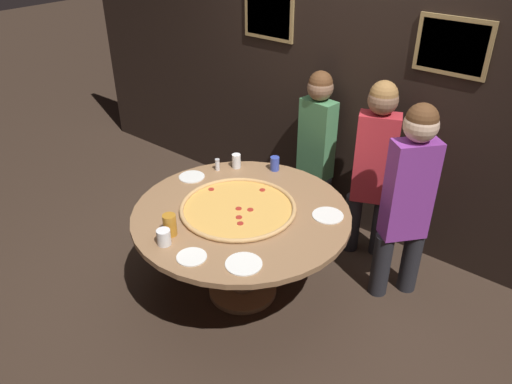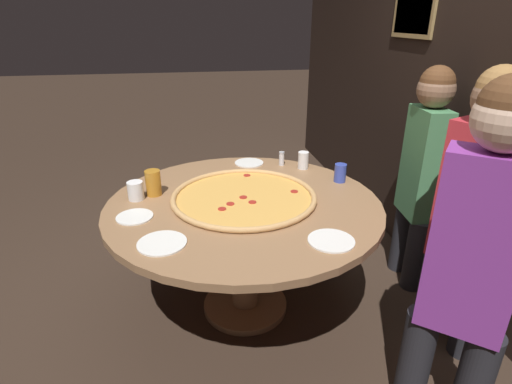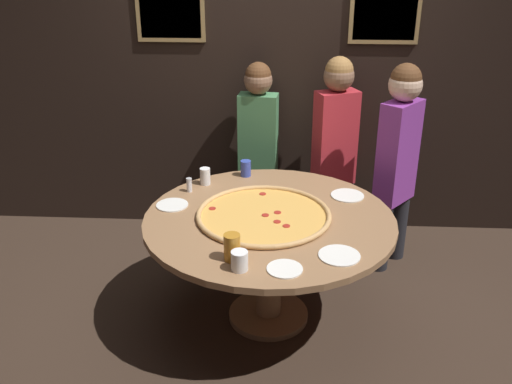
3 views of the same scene
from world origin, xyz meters
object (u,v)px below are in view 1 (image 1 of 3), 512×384
object	(u,v)px
drink_cup_by_shaker	(170,225)
diner_side_left	(375,162)
condiment_shaker	(217,165)
white_plate_near_front	(192,257)
drink_cup_centre_back	(275,164)
diner_side_right	(408,194)
white_plate_left_side	(244,264)
drink_cup_far_left	(236,161)
white_plate_beside_cup	(192,177)
drink_cup_far_right	(164,237)
giant_pizza	(238,208)
dining_table	(242,227)
white_plate_right_side	(328,215)
diner_far_right	(317,142)

from	to	relation	value
drink_cup_by_shaker	diner_side_left	size ratio (longest dim) A/B	0.10
condiment_shaker	white_plate_near_front	bearing A→B (deg)	-55.31
drink_cup_centre_back	diner_side_right	distance (m)	1.08
white_plate_left_side	diner_side_left	world-z (taller)	diner_side_left
white_plate_left_side	drink_cup_centre_back	bearing A→B (deg)	118.37
drink_cup_far_left	white_plate_beside_cup	bearing A→B (deg)	-115.55
condiment_shaker	drink_cup_far_left	bearing A→B (deg)	55.12
drink_cup_by_shaker	condiment_shaker	xyz separation A→B (m)	(-0.36, 0.84, -0.03)
drink_cup_by_shaker	drink_cup_centre_back	bearing A→B (deg)	90.41
drink_cup_far_right	white_plate_beside_cup	distance (m)	0.87
drink_cup_far_left	condiment_shaker	xyz separation A→B (m)	(-0.09, -0.13, -0.01)
diner_side_left	giant_pizza	bearing A→B (deg)	40.95
drink_cup_far_left	diner_side_right	world-z (taller)	diner_side_right
giant_pizza	diner_side_right	world-z (taller)	diner_side_right
drink_cup_by_shaker	diner_side_left	xyz separation A→B (m)	(0.65, 1.56, 0.04)
white_plate_near_front	white_plate_left_side	size ratio (longest dim) A/B	0.83
drink_cup_far_left	diner_side_left	world-z (taller)	diner_side_left
giant_pizza	condiment_shaker	distance (m)	0.61
dining_table	giant_pizza	world-z (taller)	giant_pizza
white_plate_near_front	white_plate_right_side	world-z (taller)	same
giant_pizza	white_plate_left_side	xyz separation A→B (m)	(0.42, -0.44, -0.01)
diner_far_right	white_plate_beside_cup	bearing A→B (deg)	70.59
giant_pizza	diner_far_right	world-z (taller)	diner_far_right
white_plate_beside_cup	diner_far_right	bearing A→B (deg)	64.24
drink_cup_centre_back	condiment_shaker	world-z (taller)	drink_cup_centre_back
white_plate_left_side	giant_pizza	bearing A→B (deg)	133.94
drink_cup_centre_back	drink_cup_far_left	world-z (taller)	drink_cup_far_left
white_plate_beside_cup	drink_cup_far_right	bearing A→B (deg)	-56.07
dining_table	drink_cup_far_left	xyz separation A→B (m)	(-0.46, 0.47, 0.19)
drink_cup_centre_back	white_plate_left_side	size ratio (longest dim) A/B	0.50
drink_cup_far_right	diner_far_right	world-z (taller)	diner_far_right
dining_table	giant_pizza	bearing A→B (deg)	170.68
white_plate_near_front	diner_side_right	bearing A→B (deg)	59.39
white_plate_near_front	white_plate_left_side	world-z (taller)	same
white_plate_left_side	drink_cup_far_right	bearing A→B (deg)	-162.92
drink_cup_centre_back	white_plate_left_side	distance (m)	1.22
drink_cup_far_left	white_plate_near_front	size ratio (longest dim) A/B	0.62
drink_cup_by_shaker	drink_cup_far_left	distance (m)	1.01
drink_cup_centre_back	diner_far_right	distance (m)	0.52
white_plate_near_front	white_plate_left_side	bearing A→B (deg)	27.13
dining_table	diner_far_right	xyz separation A→B (m)	(-0.13, 1.15, 0.21)
white_plate_near_front	condiment_shaker	distance (m)	1.13
diner_side_right	white_plate_left_side	bearing A→B (deg)	17.41
white_plate_left_side	diner_side_left	bearing A→B (deg)	87.07
diner_side_right	giant_pizza	bearing A→B (deg)	-10.94
drink_cup_by_shaker	white_plate_near_front	bearing A→B (deg)	-16.95
drink_cup_far_right	drink_cup_far_left	xyz separation A→B (m)	(-0.32, 1.07, 0.01)
drink_cup_by_shaker	drink_cup_far_right	size ratio (longest dim) A/B	1.41
giant_pizza	white_plate_left_side	bearing A→B (deg)	-46.06
drink_cup_by_shaker	white_plate_beside_cup	world-z (taller)	drink_cup_by_shaker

